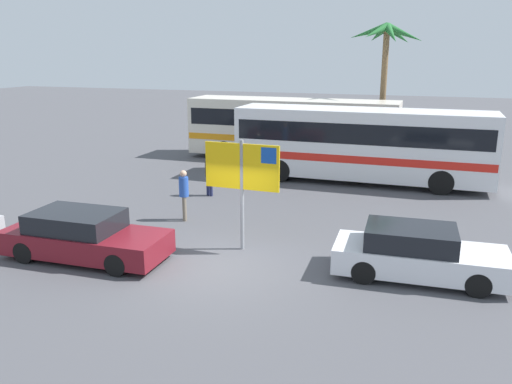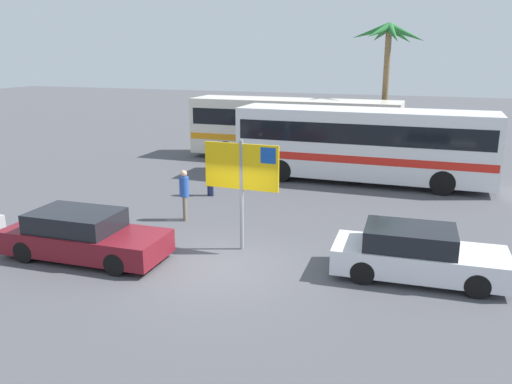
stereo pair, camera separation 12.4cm
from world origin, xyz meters
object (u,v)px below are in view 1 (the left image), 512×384
Objects in this scene: car_maroon at (83,236)px; car_white at (417,254)px; ferry_sign at (243,171)px; pedestrian_crossing_lot at (209,172)px; bus_rear_coach at (292,126)px; bus_front_coach at (362,142)px; pedestrian_near_sign at (184,191)px.

car_maroon is 8.90m from car_white.
ferry_sign reaches higher than pedestrian_crossing_lot.
bus_rear_coach is at bearing 100.57° from ferry_sign.
pedestrian_crossing_lot is (-3.31, 5.03, -1.35)m from ferry_sign.
bus_rear_coach is 2.52× the size of car_white.
bus_front_coach is at bearing 103.39° from car_white.
bus_rear_coach is 2.36× the size of car_maroon.
car_maroon is at bearing 18.85° from pedestrian_crossing_lot.
ferry_sign is 3.64m from pedestrian_near_sign.
pedestrian_crossing_lot reaches higher than car_white.
bus_front_coach reaches higher than pedestrian_crossing_lot.
car_white is 9.77m from pedestrian_crossing_lot.
bus_front_coach is at bearing 152.79° from pedestrian_crossing_lot.
car_white is (8.75, 1.65, -0.00)m from car_maroon.
bus_front_coach is 10.18m from car_white.
pedestrian_crossing_lot is at bearing 124.73° from ferry_sign.
pedestrian_near_sign is (-2.83, 1.88, -1.30)m from ferry_sign.
car_white is at bearing -74.05° from bus_front_coach.
bus_front_coach is 2.52× the size of car_white.
bus_rear_coach reaches higher than pedestrian_near_sign.
ferry_sign reaches higher than pedestrian_near_sign.
pedestrian_crossing_lot is (0.64, 7.09, 0.34)m from car_maroon.
ferry_sign is 0.69× the size of car_maroon.
pedestrian_near_sign is at bearing 147.88° from ferry_sign.
ferry_sign is 4.76m from car_maroon.
bus_rear_coach is at bearing -164.56° from pedestrian_crossing_lot.
pedestrian_crossing_lot is 3.19m from pedestrian_near_sign.
ferry_sign is 0.74× the size of car_white.
pedestrian_near_sign is at bearing 72.52° from car_maroon.
bus_front_coach is 5.55m from bus_rear_coach.
pedestrian_crossing_lot is at bearing 143.54° from car_white.
bus_rear_coach is at bearing 62.60° from pedestrian_near_sign.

